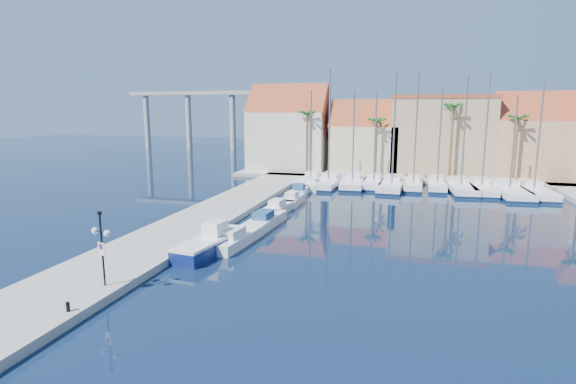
# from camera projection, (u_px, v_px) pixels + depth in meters

# --- Properties ---
(ground) EXTENTS (260.00, 260.00, 0.00)m
(ground) POSITION_uv_depth(u_px,v_px,m) (244.00, 287.00, 25.50)
(ground) COLOR black
(ground) RESTS_ON ground
(quay_west) EXTENTS (6.00, 77.00, 0.50)m
(quay_west) POSITION_uv_depth(u_px,v_px,m) (204.00, 218.00, 40.59)
(quay_west) COLOR gray
(quay_west) RESTS_ON ground
(shore_north) EXTENTS (54.00, 16.00, 0.50)m
(shore_north) POSITION_uv_depth(u_px,v_px,m) (418.00, 174.00, 68.40)
(shore_north) COLOR gray
(shore_north) RESTS_ON ground
(lamp_post) EXTENTS (1.37, 0.68, 4.15)m
(lamp_post) POSITION_uv_depth(u_px,v_px,m) (101.00, 237.00, 23.99)
(lamp_post) COLOR black
(lamp_post) RESTS_ON quay_west
(bollard) EXTENTS (0.19, 0.19, 0.46)m
(bollard) POSITION_uv_depth(u_px,v_px,m) (68.00, 307.00, 21.29)
(bollard) COLOR black
(bollard) RESTS_ON quay_west
(fishing_boat) EXTENTS (2.74, 6.15, 2.08)m
(fishing_boat) POSITION_uv_depth(u_px,v_px,m) (208.00, 244.00, 31.39)
(fishing_boat) COLOR navy
(fishing_boat) RESTS_ON ground
(motorboat_west_0) EXTENTS (2.50, 6.26, 1.40)m
(motorboat_west_0) POSITION_uv_depth(u_px,v_px,m) (235.00, 238.00, 33.39)
(motorboat_west_0) COLOR white
(motorboat_west_0) RESTS_ON ground
(motorboat_west_1) EXTENTS (2.20, 5.97, 1.40)m
(motorboat_west_1) POSITION_uv_depth(u_px,v_px,m) (265.00, 220.00, 38.97)
(motorboat_west_1) COLOR white
(motorboat_west_1) RESTS_ON ground
(motorboat_west_2) EXTENTS (2.14, 5.30, 1.40)m
(motorboat_west_2) POSITION_uv_depth(u_px,v_px,m) (279.00, 208.00, 43.91)
(motorboat_west_2) COLOR white
(motorboat_west_2) RESTS_ON ground
(motorboat_west_3) EXTENTS (1.70, 5.15, 1.40)m
(motorboat_west_3) POSITION_uv_depth(u_px,v_px,m) (293.00, 200.00, 47.84)
(motorboat_west_3) COLOR white
(motorboat_west_3) RESTS_ON ground
(motorboat_west_4) EXTENTS (2.25, 5.58, 1.40)m
(motorboat_west_4) POSITION_uv_depth(u_px,v_px,m) (299.00, 191.00, 52.83)
(motorboat_west_4) COLOR white
(motorboat_west_4) RESTS_ON ground
(motorboat_west_5) EXTENTS (2.65, 7.19, 1.40)m
(motorboat_west_5) POSITION_uv_depth(u_px,v_px,m) (311.00, 184.00, 57.95)
(motorboat_west_5) COLOR white
(motorboat_west_5) RESTS_ON ground
(sailboat_0) EXTENTS (3.02, 8.84, 12.46)m
(sailboat_0) POSITION_uv_depth(u_px,v_px,m) (312.00, 179.00, 61.47)
(sailboat_0) COLOR white
(sailboat_0) RESTS_ON ground
(sailboat_1) EXTENTS (3.32, 11.14, 14.93)m
(sailboat_1) POSITION_uv_depth(u_px,v_px,m) (330.00, 181.00, 59.55)
(sailboat_1) COLOR white
(sailboat_1) RESTS_ON ground
(sailboat_2) EXTENTS (3.48, 10.71, 12.34)m
(sailboat_2) POSITION_uv_depth(u_px,v_px,m) (353.00, 182.00, 59.29)
(sailboat_2) COLOR white
(sailboat_2) RESTS_ON ground
(sailboat_3) EXTENTS (2.41, 8.62, 12.24)m
(sailboat_3) POSITION_uv_depth(u_px,v_px,m) (374.00, 182.00, 58.50)
(sailboat_3) COLOR white
(sailboat_3) RESTS_ON ground
(sailboat_4) EXTENTS (3.50, 11.02, 14.66)m
(sailboat_4) POSITION_uv_depth(u_px,v_px,m) (392.00, 184.00, 57.20)
(sailboat_4) COLOR white
(sailboat_4) RESTS_ON ground
(sailboat_5) EXTENTS (2.43, 8.44, 14.51)m
(sailboat_5) POSITION_uv_depth(u_px,v_px,m) (413.00, 183.00, 57.44)
(sailboat_5) COLOR white
(sailboat_5) RESTS_ON ground
(sailboat_6) EXTENTS (2.33, 8.33, 12.30)m
(sailboat_6) POSITION_uv_depth(u_px,v_px,m) (437.00, 184.00, 56.93)
(sailboat_6) COLOR white
(sailboat_6) RESTS_ON ground
(sailboat_7) EXTENTS (3.64, 10.83, 13.95)m
(sailboat_7) POSITION_uv_depth(u_px,v_px,m) (460.00, 186.00, 55.56)
(sailboat_7) COLOR white
(sailboat_7) RESTS_ON ground
(sailboat_8) EXTENTS (2.75, 10.27, 14.22)m
(sailboat_8) POSITION_uv_depth(u_px,v_px,m) (481.00, 187.00, 54.99)
(sailboat_8) COLOR white
(sailboat_8) RESTS_ON ground
(sailboat_9) EXTENTS (3.82, 12.17, 11.58)m
(sailboat_9) POSITION_uv_depth(u_px,v_px,m) (508.00, 190.00, 53.54)
(sailboat_9) COLOR white
(sailboat_9) RESTS_ON ground
(sailboat_10) EXTENTS (3.41, 11.23, 13.16)m
(sailboat_10) POSITION_uv_depth(u_px,v_px,m) (532.00, 190.00, 53.05)
(sailboat_10) COLOR white
(sailboat_10) RESTS_ON ground
(building_0) EXTENTS (12.30, 9.00, 13.50)m
(building_0) POSITION_uv_depth(u_px,v_px,m) (290.00, 131.00, 71.50)
(building_0) COLOR beige
(building_0) RESTS_ON shore_north
(building_1) EXTENTS (10.30, 8.00, 11.00)m
(building_1) POSITION_uv_depth(u_px,v_px,m) (365.00, 141.00, 68.61)
(building_1) COLOR beige
(building_1) RESTS_ON shore_north
(building_2) EXTENTS (14.20, 10.20, 11.50)m
(building_2) POSITION_uv_depth(u_px,v_px,m) (441.00, 135.00, 66.54)
(building_2) COLOR tan
(building_2) RESTS_ON shore_north
(building_3) EXTENTS (10.30, 8.00, 12.00)m
(building_3) POSITION_uv_depth(u_px,v_px,m) (532.00, 139.00, 62.55)
(building_3) COLOR tan
(building_3) RESTS_ON shore_north
(palm_0) EXTENTS (2.60, 2.60, 10.15)m
(palm_0) POSITION_uv_depth(u_px,v_px,m) (307.00, 116.00, 65.26)
(palm_0) COLOR brown
(palm_0) RESTS_ON shore_north
(palm_1) EXTENTS (2.60, 2.60, 9.15)m
(palm_1) POSITION_uv_depth(u_px,v_px,m) (377.00, 123.00, 62.84)
(palm_1) COLOR brown
(palm_1) RESTS_ON shore_north
(palm_2) EXTENTS (2.60, 2.60, 11.15)m
(palm_2) POSITION_uv_depth(u_px,v_px,m) (453.00, 109.00, 59.91)
(palm_2) COLOR brown
(palm_2) RESTS_ON shore_north
(palm_3) EXTENTS (2.60, 2.60, 9.65)m
(palm_3) POSITION_uv_depth(u_px,v_px,m) (518.00, 120.00, 58.09)
(palm_3) COLOR brown
(palm_3) RESTS_ON shore_north
(viaduct) EXTENTS (48.00, 2.20, 14.45)m
(viaduct) POSITION_uv_depth(u_px,v_px,m) (213.00, 108.00, 111.57)
(viaduct) COLOR #9E9E99
(viaduct) RESTS_ON ground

